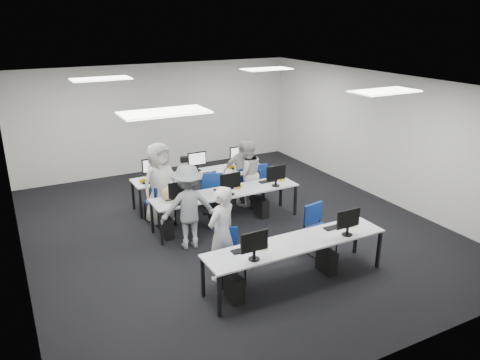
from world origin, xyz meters
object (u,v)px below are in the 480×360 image
student_1 (247,174)px  photographer (188,207)px  student_3 (242,172)px  chair_1 (319,239)px  chair_0 (229,266)px  chair_2 (163,212)px  chair_5 (158,209)px  chair_6 (212,198)px  student_0 (222,234)px  chair_4 (251,194)px  desk_mid (227,194)px  desk_front (296,245)px  chair_3 (214,201)px  chair_7 (255,188)px  student_2 (160,183)px

student_1 → photographer: bearing=37.7°
student_3 → photographer: 2.44m
chair_1 → chair_0: bearing=172.3°
chair_0 → student_3: bearing=66.7°
chair_2 → student_3: 2.11m
chair_5 → student_1: size_ratio=0.53×
chair_5 → chair_6: size_ratio=0.86×
student_0 → photographer: bearing=-111.1°
student_1 → chair_4: bearing=155.3°
desk_mid → chair_0: chair_0 is taller
chair_1 → chair_5: (-2.20, 2.84, -0.03)m
chair_5 → photographer: bearing=-104.4°
photographer → chair_0: bearing=103.2°
chair_5 → desk_front: bearing=-90.4°
chair_2 → student_1: size_ratio=0.54×
photographer → chair_2: bearing=-77.4°
chair_6 → student_1: 0.98m
desk_mid → photographer: photographer is taller
desk_front → student_3: bearing=76.4°
student_1 → chair_1: bearing=96.0°
chair_5 → photographer: size_ratio=0.51×
chair_3 → chair_5: bearing=154.9°
chair_4 → chair_5: 2.21m
desk_front → chair_7: bearing=71.0°
chair_1 → chair_5: chair_1 is taller
photographer → student_2: bearing=-77.1°
chair_7 → chair_2: bearing=-168.1°
chair_6 → student_0: student_0 is taller
chair_5 → chair_6: bearing=-23.1°
chair_6 → student_1: (0.85, -0.09, 0.48)m
desk_front → desk_mid: bearing=90.0°
chair_3 → chair_6: 0.12m
student_0 → chair_2: bearing=-110.2°
chair_1 → student_2: (-2.15, 2.72, 0.59)m
chair_0 → photographer: 1.58m
student_3 → chair_5: bearing=-157.1°
desk_mid → student_0: student_0 is taller
chair_3 → chair_5: chair_3 is taller
chair_0 → student_1: bearing=64.6°
chair_2 → student_3: student_3 is taller
desk_mid → chair_6: size_ratio=3.30×
desk_front → chair_0: bearing=151.6°
chair_6 → student_0: size_ratio=0.59×
desk_front → chair_5: (-1.25, 3.45, -0.42)m
chair_0 → student_3: (1.81, 2.96, 0.48)m
student_0 → student_2: bearing=-110.0°
chair_5 → student_2: 0.63m
chair_5 → student_0: 2.84m
chair_2 → student_1: 2.13m
chair_7 → student_1: 0.64m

